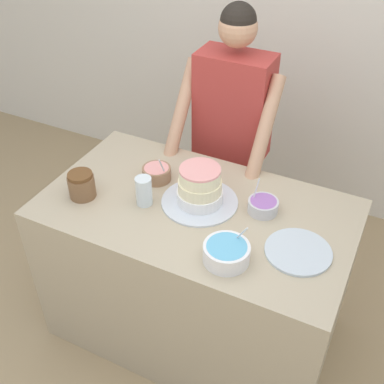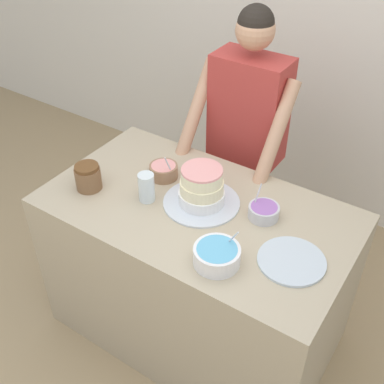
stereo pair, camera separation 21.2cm
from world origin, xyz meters
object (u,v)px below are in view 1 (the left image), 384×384
at_px(ceramic_plate, 298,251).
at_px(stoneware_jar, 82,185).
at_px(cake, 199,188).
at_px(frosting_bowl_pink, 157,173).
at_px(drinking_glass, 144,191).
at_px(frosting_bowl_blue, 226,252).
at_px(person_baker, 232,124).
at_px(frosting_bowl_purple, 263,205).

xyz_separation_m(ceramic_plate, stoneware_jar, (-1.02, -0.08, 0.06)).
bearing_deg(cake, ceramic_plate, -12.86).
relative_size(frosting_bowl_pink, ceramic_plate, 0.54).
height_order(frosting_bowl_pink, drinking_glass, frosting_bowl_pink).
bearing_deg(drinking_glass, cake, 27.76).
bearing_deg(drinking_glass, frosting_bowl_blue, -19.29).
bearing_deg(ceramic_plate, stoneware_jar, -175.36).
relative_size(person_baker, cake, 4.52).
relative_size(cake, frosting_bowl_pink, 2.37).
bearing_deg(stoneware_jar, cake, 21.19).
distance_m(cake, ceramic_plate, 0.53).
height_order(frosting_bowl_purple, frosting_bowl_blue, frosting_bowl_blue).
bearing_deg(drinking_glass, ceramic_plate, 0.12).
bearing_deg(frosting_bowl_blue, frosting_bowl_pink, 145.69).
xyz_separation_m(frosting_bowl_purple, drinking_glass, (-0.51, -0.19, 0.04)).
distance_m(frosting_bowl_pink, ceramic_plate, 0.80).
relative_size(frosting_bowl_pink, drinking_glass, 1.06).
relative_size(drinking_glass, stoneware_jar, 1.11).
bearing_deg(person_baker, frosting_bowl_blue, -68.48).
xyz_separation_m(person_baker, frosting_bowl_pink, (-0.18, -0.53, -0.05)).
bearing_deg(frosting_bowl_purple, person_baker, 125.48).
bearing_deg(frosting_bowl_pink, stoneware_jar, -132.30).
relative_size(person_baker, drinking_glass, 11.42).
distance_m(drinking_glass, ceramic_plate, 0.74).
bearing_deg(stoneware_jar, frosting_bowl_blue, -6.47).
height_order(person_baker, frosting_bowl_pink, person_baker).
bearing_deg(drinking_glass, frosting_bowl_pink, 102.79).
xyz_separation_m(frosting_bowl_purple, stoneware_jar, (-0.80, -0.27, 0.03)).
bearing_deg(cake, frosting_bowl_blue, -47.87).
xyz_separation_m(cake, drinking_glass, (-0.22, -0.12, -0.01)).
xyz_separation_m(cake, ceramic_plate, (0.51, -0.12, -0.08)).
height_order(frosting_bowl_purple, ceramic_plate, frosting_bowl_purple).
distance_m(person_baker, frosting_bowl_purple, 0.65).
height_order(frosting_bowl_blue, drinking_glass, frosting_bowl_blue).
xyz_separation_m(cake, frosting_bowl_purple, (0.29, 0.07, -0.05)).
distance_m(drinking_glass, stoneware_jar, 0.30).
distance_m(frosting_bowl_purple, drinking_glass, 0.55).
bearing_deg(frosting_bowl_purple, frosting_bowl_pink, 179.79).
xyz_separation_m(person_baker, cake, (0.09, -0.60, -0.01)).
height_order(person_baker, frosting_bowl_blue, person_baker).
distance_m(frosting_bowl_purple, ceramic_plate, 0.29).
height_order(person_baker, frosting_bowl_purple, person_baker).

